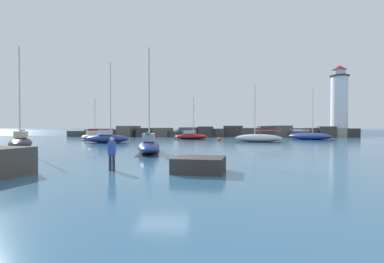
{
  "coord_description": "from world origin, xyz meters",
  "views": [
    {
      "loc": [
        2.6,
        -14.3,
        2.24
      ],
      "look_at": [
        -1.29,
        33.12,
        1.41
      ],
      "focal_mm": 28.0,
      "sensor_mm": 36.0,
      "label": 1
    }
  ],
  "objects_px": {
    "sailboat_moored_3": "(93,136)",
    "sailboat_moored_6": "(309,136)",
    "mooring_buoy_orange_near": "(219,139)",
    "sailboat_moored_0": "(191,136)",
    "person_on_rocks": "(112,152)",
    "lighthouse": "(339,106)",
    "sailboat_moored_2": "(258,138)",
    "sailboat_moored_5": "(149,146)",
    "sailboat_moored_7": "(21,142)",
    "sailboat_moored_4": "(107,138)"
  },
  "relations": [
    {
      "from": "sailboat_moored_3",
      "to": "sailboat_moored_6",
      "type": "relative_size",
      "value": 0.84
    },
    {
      "from": "sailboat_moored_6",
      "to": "mooring_buoy_orange_near",
      "type": "xyz_separation_m",
      "value": [
        -14.95,
        -5.48,
        -0.33
      ]
    },
    {
      "from": "sailboat_moored_0",
      "to": "sailboat_moored_6",
      "type": "bearing_deg",
      "value": -1.19
    },
    {
      "from": "person_on_rocks",
      "to": "sailboat_moored_6",
      "type": "bearing_deg",
      "value": 60.37
    },
    {
      "from": "lighthouse",
      "to": "sailboat_moored_2",
      "type": "distance_m",
      "value": 29.0
    },
    {
      "from": "sailboat_moored_3",
      "to": "sailboat_moored_0",
      "type": "bearing_deg",
      "value": 7.31
    },
    {
      "from": "sailboat_moored_5",
      "to": "person_on_rocks",
      "type": "relative_size",
      "value": 5.33
    },
    {
      "from": "sailboat_moored_7",
      "to": "sailboat_moored_6",
      "type": "bearing_deg",
      "value": 34.39
    },
    {
      "from": "lighthouse",
      "to": "person_on_rocks",
      "type": "xyz_separation_m",
      "value": [
        -30.44,
        -49.14,
        -5.5
      ]
    },
    {
      "from": "sailboat_moored_2",
      "to": "sailboat_moored_6",
      "type": "distance_m",
      "value": 12.34
    },
    {
      "from": "sailboat_moored_3",
      "to": "mooring_buoy_orange_near",
      "type": "bearing_deg",
      "value": -10.09
    },
    {
      "from": "sailboat_moored_2",
      "to": "sailboat_moored_6",
      "type": "height_order",
      "value": "sailboat_moored_6"
    },
    {
      "from": "lighthouse",
      "to": "sailboat_moored_0",
      "type": "xyz_separation_m",
      "value": [
        -29.57,
        -12.5,
        -5.89
      ]
    },
    {
      "from": "sailboat_moored_0",
      "to": "person_on_rocks",
      "type": "distance_m",
      "value": 36.65
    },
    {
      "from": "sailboat_moored_4",
      "to": "sailboat_moored_6",
      "type": "relative_size",
      "value": 1.28
    },
    {
      "from": "lighthouse",
      "to": "sailboat_moored_6",
      "type": "xyz_separation_m",
      "value": [
        -9.83,
        -12.91,
        -5.85
      ]
    },
    {
      "from": "mooring_buoy_orange_near",
      "to": "person_on_rocks",
      "type": "height_order",
      "value": "person_on_rocks"
    },
    {
      "from": "sailboat_moored_2",
      "to": "sailboat_moored_3",
      "type": "bearing_deg",
      "value": 166.82
    },
    {
      "from": "sailboat_moored_2",
      "to": "person_on_rocks",
      "type": "height_order",
      "value": "sailboat_moored_2"
    },
    {
      "from": "sailboat_moored_7",
      "to": "mooring_buoy_orange_near",
      "type": "xyz_separation_m",
      "value": [
        19.3,
        17.96,
        -0.4
      ]
    },
    {
      "from": "sailboat_moored_4",
      "to": "person_on_rocks",
      "type": "bearing_deg",
      "value": -68.99
    },
    {
      "from": "sailboat_moored_5",
      "to": "mooring_buoy_orange_near",
      "type": "bearing_deg",
      "value": 73.61
    },
    {
      "from": "sailboat_moored_4",
      "to": "sailboat_moored_7",
      "type": "relative_size",
      "value": 1.11
    },
    {
      "from": "sailboat_moored_0",
      "to": "person_on_rocks",
      "type": "xyz_separation_m",
      "value": [
        -0.87,
        -36.64,
        0.39
      ]
    },
    {
      "from": "lighthouse",
      "to": "mooring_buoy_orange_near",
      "type": "height_order",
      "value": "lighthouse"
    },
    {
      "from": "lighthouse",
      "to": "sailboat_moored_3",
      "type": "xyz_separation_m",
      "value": [
        -46.02,
        -14.61,
        -5.87
      ]
    },
    {
      "from": "sailboat_moored_3",
      "to": "sailboat_moored_7",
      "type": "relative_size",
      "value": 0.73
    },
    {
      "from": "sailboat_moored_4",
      "to": "sailboat_moored_5",
      "type": "height_order",
      "value": "sailboat_moored_4"
    },
    {
      "from": "sailboat_moored_0",
      "to": "person_on_rocks",
      "type": "bearing_deg",
      "value": -91.35
    },
    {
      "from": "sailboat_moored_3",
      "to": "sailboat_moored_7",
      "type": "xyz_separation_m",
      "value": [
        1.93,
        -21.74,
        0.1
      ]
    },
    {
      "from": "sailboat_moored_4",
      "to": "sailboat_moored_7",
      "type": "height_order",
      "value": "sailboat_moored_4"
    },
    {
      "from": "sailboat_moored_0",
      "to": "mooring_buoy_orange_near",
      "type": "relative_size",
      "value": 9.76
    },
    {
      "from": "sailboat_moored_7",
      "to": "lighthouse",
      "type": "bearing_deg",
      "value": 39.51
    },
    {
      "from": "sailboat_moored_0",
      "to": "sailboat_moored_3",
      "type": "xyz_separation_m",
      "value": [
        -16.45,
        -2.11,
        0.02
      ]
    },
    {
      "from": "sailboat_moored_2",
      "to": "sailboat_moored_7",
      "type": "bearing_deg",
      "value": -148.07
    },
    {
      "from": "sailboat_moored_0",
      "to": "mooring_buoy_orange_near",
      "type": "xyz_separation_m",
      "value": [
        4.79,
        -5.89,
        -0.29
      ]
    },
    {
      "from": "sailboat_moored_5",
      "to": "sailboat_moored_7",
      "type": "distance_m",
      "value": 13.5
    },
    {
      "from": "sailboat_moored_2",
      "to": "sailboat_moored_7",
      "type": "relative_size",
      "value": 0.83
    },
    {
      "from": "sailboat_moored_4",
      "to": "sailboat_moored_6",
      "type": "xyz_separation_m",
      "value": [
        29.96,
        11.87,
        -0.08
      ]
    },
    {
      "from": "sailboat_moored_4",
      "to": "person_on_rocks",
      "type": "distance_m",
      "value": 26.1
    },
    {
      "from": "sailboat_moored_7",
      "to": "mooring_buoy_orange_near",
      "type": "relative_size",
      "value": 13.19
    },
    {
      "from": "sailboat_moored_7",
      "to": "sailboat_moored_4",
      "type": "bearing_deg",
      "value": 69.64
    },
    {
      "from": "sailboat_moored_2",
      "to": "sailboat_moored_7",
      "type": "distance_m",
      "value": 29.26
    },
    {
      "from": "sailboat_moored_3",
      "to": "sailboat_moored_6",
      "type": "height_order",
      "value": "sailboat_moored_6"
    },
    {
      "from": "sailboat_moored_3",
      "to": "person_on_rocks",
      "type": "distance_m",
      "value": 37.88
    },
    {
      "from": "sailboat_moored_3",
      "to": "sailboat_moored_6",
      "type": "bearing_deg",
      "value": 2.69
    },
    {
      "from": "lighthouse",
      "to": "sailboat_moored_6",
      "type": "relative_size",
      "value": 1.74
    },
    {
      "from": "sailboat_moored_2",
      "to": "sailboat_moored_5",
      "type": "xyz_separation_m",
      "value": [
        -11.59,
        -18.15,
        0.02
      ]
    },
    {
      "from": "sailboat_moored_5",
      "to": "sailboat_moored_2",
      "type": "bearing_deg",
      "value": 57.43
    },
    {
      "from": "lighthouse",
      "to": "sailboat_moored_5",
      "type": "bearing_deg",
      "value": -128.33
    }
  ]
}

